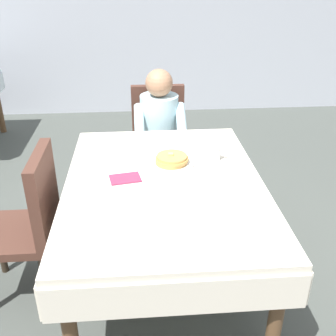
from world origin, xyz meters
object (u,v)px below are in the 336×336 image
Objects in this scene: chair_left_side at (30,218)px; knife_right_of_plate at (202,165)px; breakfast_stack at (172,159)px; cup_coffee at (215,153)px; diner_person at (160,127)px; spoon_near_edge at (171,193)px; chair_diner at (159,135)px; fork_left_of_plate at (139,167)px; syrup_pitcher at (135,147)px; dining_table_main at (164,195)px; plate_breakfast at (171,164)px.

knife_right_of_plate is at bearing -80.31° from chair_left_side.
cup_coffee reaches higher than breakfast_stack.
spoon_near_edge is (-0.01, -1.15, 0.07)m from diner_person.
chair_diner is 5.17× the size of fork_left_of_plate.
cup_coffee reaches higher than syrup_pitcher.
dining_table_main is 7.62× the size of knife_right_of_plate.
dining_table_main is 1.01m from diner_person.
diner_person is (0.03, 1.01, 0.02)m from dining_table_main.
diner_person is 5.60× the size of knife_right_of_plate.
cup_coffee is at bearing 107.79° from chair_diner.
chair_diner is 0.85m from syrup_pitcher.
breakfast_stack is 1.00× the size of knife_right_of_plate.
plate_breakfast is 3.50× the size of syrup_pitcher.
dining_table_main is 7.63× the size of breakfast_stack.
spoon_near_edge is (0.03, -0.14, 0.09)m from dining_table_main.
chair_diner is 3.32× the size of plate_breakfast.
chair_diner reaches higher than syrup_pitcher.
fork_left_of_plate is at bearing -74.72° from chair_left_side.
chair_diner reaches higher than knife_right_of_plate.
diner_person reaches higher than plate_breakfast.
knife_right_of_plate is (0.18, -0.02, -0.04)m from breakfast_stack.
diner_person is 5.61× the size of breakfast_stack.
dining_table_main is 0.43m from syrup_pitcher.
syrup_pitcher is at bearing 112.46° from dining_table_main.
plate_breakfast reaches higher than spoon_near_edge.
breakfast_stack is at bearing -32.74° from plate_breakfast.
spoon_near_edge is at bearing 89.63° from diner_person.
plate_breakfast is 1.40× the size of breakfast_stack.
knife_right_of_plate is at bearing -27.60° from syrup_pitcher.
chair_left_side reaches higher than plate_breakfast.
diner_person reaches higher than cup_coffee.
cup_coffee is at bearing -53.35° from knife_right_of_plate.
plate_breakfast is at bearing 147.26° from breakfast_stack.
syrup_pitcher is 0.21m from fork_left_of_plate.
plate_breakfast is at bearing 78.99° from spoon_near_edge.
diner_person is 1.20× the size of chair_left_side.
diner_person is 0.83m from breakfast_stack.
dining_table_main is 8.47× the size of fork_left_of_plate.
plate_breakfast is (0.82, 0.19, 0.22)m from chair_left_side.
cup_coffee is at bearing -15.39° from syrup_pitcher.
knife_right_of_plate is (0.19, -0.02, -0.01)m from plate_breakfast.
fork_left_of_plate is at bearing -173.99° from plate_breakfast.
fork_left_of_plate is at bearing -84.22° from syrup_pitcher.
spoon_near_edge is (0.80, -0.14, 0.21)m from chair_left_side.
chair_left_side is at bearing -167.29° from cup_coffee.
plate_breakfast is 0.28m from cup_coffee.
syrup_pitcher is 0.53× the size of spoon_near_edge.
breakfast_stack reaches higher than dining_table_main.
diner_person is at bearing 88.04° from dining_table_main.
fork_left_of_plate is 0.38m from knife_right_of_plate.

